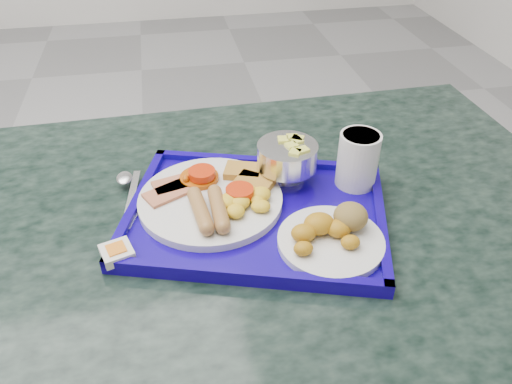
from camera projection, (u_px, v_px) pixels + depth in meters
table at (240, 301)px, 0.92m from camera, size 1.23×0.83×0.76m
tray at (256, 214)px, 0.81m from camera, size 0.48×0.41×0.02m
main_plate at (216, 197)px, 0.81m from camera, size 0.24×0.24×0.04m
bread_plate at (332, 233)px, 0.74m from camera, size 0.16×0.16×0.05m
fruit_bowl at (288, 156)px, 0.85m from camera, size 0.10×0.10×0.07m
juice_cup at (358, 158)px, 0.84m from camera, size 0.07×0.07×0.10m
spoon at (128, 185)px, 0.86m from camera, size 0.07×0.16×0.01m
knife at (131, 200)px, 0.82m from camera, size 0.03×0.17×0.00m
jam_packet at (117, 253)px, 0.72m from camera, size 0.05×0.05×0.02m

